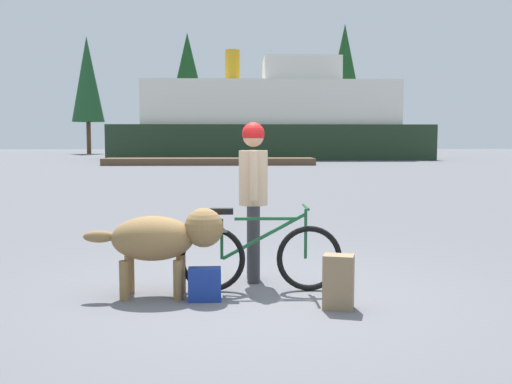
{
  "coord_description": "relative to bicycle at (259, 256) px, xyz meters",
  "views": [
    {
      "loc": [
        -0.19,
        -6.01,
        1.6
      ],
      "look_at": [
        0.09,
        1.5,
        0.92
      ],
      "focal_mm": 42.12,
      "sensor_mm": 36.0,
      "label": 1
    }
  ],
  "objects": [
    {
      "name": "person_cyclist",
      "position": [
        -0.05,
        0.48,
        0.7
      ],
      "size": [
        0.32,
        0.53,
        1.77
      ],
      "color": "#333338",
      "rests_on": "ground_plane"
    },
    {
      "name": "pine_tree_mid_back",
      "position": [
        -0.86,
        57.54,
        5.06
      ],
      "size": [
        4.25,
        4.25,
        8.65
      ],
      "color": "#4C331E",
      "rests_on": "ground_plane"
    },
    {
      "name": "sailboat_moored",
      "position": [
        8.32,
        43.44,
        0.11
      ],
      "size": [
        7.95,
        2.23,
        7.5
      ],
      "color": "silver",
      "rests_on": "ground_plane"
    },
    {
      "name": "dock_pier",
      "position": [
        -1.69,
        29.56,
        -0.18
      ],
      "size": [
        12.39,
        2.36,
        0.4
      ],
      "primitive_type": "cube",
      "color": "brown",
      "rests_on": "ground_plane"
    },
    {
      "name": "ground_plane",
      "position": [
        -0.07,
        -0.14,
        -0.38
      ],
      "size": [
        160.0,
        160.0,
        0.0
      ],
      "primitive_type": "plane",
      "color": "slate"
    },
    {
      "name": "pine_tree_center",
      "position": [
        -4.83,
        54.85,
        7.34
      ],
      "size": [
        4.08,
        4.08,
        12.04
      ],
      "color": "#4C331E",
      "rests_on": "ground_plane"
    },
    {
      "name": "bicycle",
      "position": [
        0.0,
        0.0,
        0.0
      ],
      "size": [
        1.7,
        0.44,
        0.9
      ],
      "color": "black",
      "rests_on": "ground_plane"
    },
    {
      "name": "pine_tree_far_right",
      "position": [
        10.61,
        52.91,
        7.36
      ],
      "size": [
        4.09,
        4.09,
        12.64
      ],
      "color": "#4C331E",
      "rests_on": "ground_plane"
    },
    {
      "name": "handbag_pannier",
      "position": [
        -0.55,
        -0.34,
        -0.21
      ],
      "size": [
        0.33,
        0.19,
        0.33
      ],
      "primitive_type": "cube",
      "rotation": [
        0.0,
        0.0,
        0.03
      ],
      "color": "navy",
      "rests_on": "ground_plane"
    },
    {
      "name": "pine_tree_far_left",
      "position": [
        -14.69,
        54.49,
        6.96
      ],
      "size": [
        3.17,
        3.17,
        11.57
      ],
      "color": "#4C331E",
      "rests_on": "ground_plane"
    },
    {
      "name": "ferry_boat",
      "position": [
        2.59,
        39.44,
        2.44
      ],
      "size": [
        23.27,
        7.34,
        8.14
      ],
      "color": "#1E331E",
      "rests_on": "ground_plane"
    },
    {
      "name": "backpack",
      "position": [
        0.71,
        -0.67,
        -0.12
      ],
      "size": [
        0.32,
        0.27,
        0.51
      ],
      "primitive_type": "cube",
      "rotation": [
        0.0,
        0.0,
        -0.28
      ],
      "color": "#8C7251",
      "rests_on": "ground_plane"
    },
    {
      "name": "dog",
      "position": [
        -0.98,
        -0.16,
        0.22
      ],
      "size": [
        1.4,
        0.53,
        0.9
      ],
      "color": "olive",
      "rests_on": "ground_plane"
    }
  ]
}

